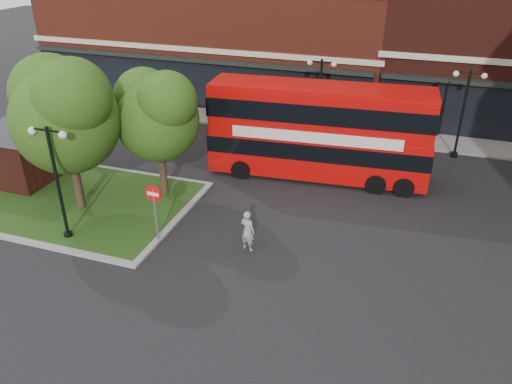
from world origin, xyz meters
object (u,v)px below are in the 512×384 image
(bus, at_px, (319,126))
(car_silver, at_px, (238,121))
(woman, at_px, (248,231))
(car_white, at_px, (338,122))

(bus, distance_m, car_silver, 8.25)
(woman, bearing_deg, car_silver, -51.07)
(woman, bearing_deg, bus, -81.48)
(bus, bearing_deg, car_silver, 137.21)
(bus, xyz_separation_m, car_white, (-0.03, 6.44, -2.00))
(bus, relative_size, car_white, 2.38)
(woman, distance_m, car_white, 14.15)
(bus, xyz_separation_m, woman, (-1.12, -7.66, -1.90))
(bus, relative_size, woman, 6.37)
(woman, relative_size, car_silver, 0.47)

